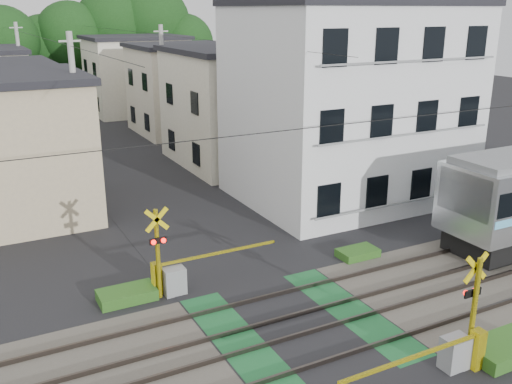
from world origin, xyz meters
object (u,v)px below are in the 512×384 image
crossing_signal_near (460,344)px  crossing_signal_far (171,274)px  pedestrian (93,124)px  apartment_block (348,102)px

crossing_signal_near → crossing_signal_far: same height
crossing_signal_near → pedestrian: crossing_signal_near is taller
crossing_signal_near → crossing_signal_far: 8.95m
crossing_signal_near → pedestrian: size_ratio=3.05×
crossing_signal_near → pedestrian: (-1.89, 33.77, 0.07)m
crossing_signal_near → crossing_signal_far: bearing=125.3°
crossing_signal_far → pedestrian: 26.67m
apartment_block → crossing_signal_far: bearing=-152.2°
crossing_signal_near → apartment_block: 14.95m
crossing_signal_near → pedestrian: bearing=93.2°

